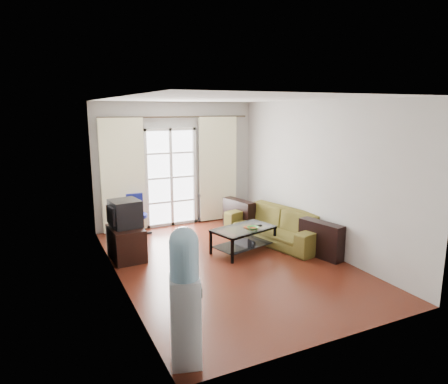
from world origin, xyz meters
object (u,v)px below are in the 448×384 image
(sofa, at_px, (275,225))
(water_cooler, at_px, (185,295))
(task_chair, at_px, (137,223))
(coffee_table, at_px, (243,236))
(crt_tv, at_px, (124,213))
(tv_stand, at_px, (126,243))

(sofa, relative_size, water_cooler, 1.59)
(water_cooler, bearing_deg, task_chair, 98.40)
(coffee_table, bearing_deg, task_chair, 130.00)
(coffee_table, distance_m, crt_tv, 2.14)
(sofa, height_order, tv_stand, sofa)
(coffee_table, distance_m, water_cooler, 3.37)
(tv_stand, relative_size, crt_tv, 1.36)
(water_cooler, bearing_deg, tv_stand, 104.19)
(sofa, bearing_deg, task_chair, -135.77)
(crt_tv, bearing_deg, task_chair, 59.36)
(coffee_table, bearing_deg, water_cooler, -128.30)
(coffee_table, bearing_deg, tv_stand, 163.81)
(sofa, xyz_separation_m, task_chair, (-2.36, 1.51, -0.07))
(sofa, bearing_deg, crt_tv, -110.34)
(crt_tv, bearing_deg, water_cooler, -99.58)
(tv_stand, distance_m, task_chair, 1.31)
(task_chair, bearing_deg, tv_stand, -110.60)
(tv_stand, relative_size, task_chair, 0.90)
(coffee_table, relative_size, task_chair, 1.46)
(task_chair, xyz_separation_m, water_cooler, (-0.57, -4.41, 0.51))
(tv_stand, relative_size, water_cooler, 0.53)
(crt_tv, xyz_separation_m, task_chair, (0.48, 1.15, -0.54))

